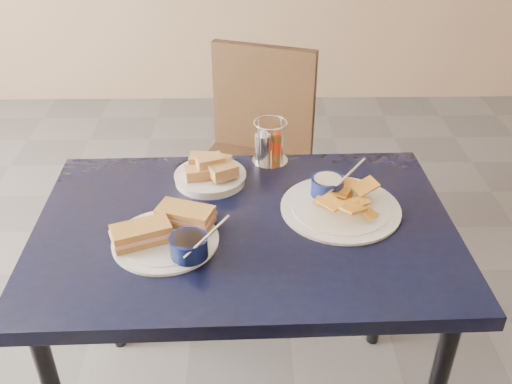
{
  "coord_description": "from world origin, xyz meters",
  "views": [
    {
      "loc": [
        0.22,
        -1.25,
        1.61
      ],
      "look_at": [
        0.24,
        -0.01,
        0.82
      ],
      "focal_mm": 40.0,
      "sensor_mm": 36.0,
      "label": 1
    }
  ],
  "objects_px": {
    "plantain_plate": "(337,201)",
    "sandwich_plate": "(169,233)",
    "dining_table": "(245,247)",
    "chair_far": "(249,145)",
    "condiment_caddy": "(269,145)",
    "bread_basket": "(210,173)"
  },
  "relations": [
    {
      "from": "sandwich_plate",
      "to": "plantain_plate",
      "type": "relative_size",
      "value": 0.94
    },
    {
      "from": "bread_basket",
      "to": "plantain_plate",
      "type": "bearing_deg",
      "value": -21.33
    },
    {
      "from": "bread_basket",
      "to": "condiment_caddy",
      "type": "bearing_deg",
      "value": 33.45
    },
    {
      "from": "plantain_plate",
      "to": "condiment_caddy",
      "type": "bearing_deg",
      "value": 125.51
    },
    {
      "from": "dining_table",
      "to": "sandwich_plate",
      "type": "xyz_separation_m",
      "value": [
        -0.18,
        -0.07,
        0.1
      ]
    },
    {
      "from": "chair_far",
      "to": "sandwich_plate",
      "type": "height_order",
      "value": "chair_far"
    },
    {
      "from": "chair_far",
      "to": "plantain_plate",
      "type": "distance_m",
      "value": 0.87
    },
    {
      "from": "sandwich_plate",
      "to": "plantain_plate",
      "type": "height_order",
      "value": "same"
    },
    {
      "from": "dining_table",
      "to": "plantain_plate",
      "type": "bearing_deg",
      "value": 16.69
    },
    {
      "from": "plantain_plate",
      "to": "condiment_caddy",
      "type": "xyz_separation_m",
      "value": [
        -0.18,
        0.25,
        0.04
      ]
    },
    {
      "from": "plantain_plate",
      "to": "bread_basket",
      "type": "relative_size",
      "value": 1.58
    },
    {
      "from": "plantain_plate",
      "to": "condiment_caddy",
      "type": "distance_m",
      "value": 0.31
    },
    {
      "from": "sandwich_plate",
      "to": "bread_basket",
      "type": "bearing_deg",
      "value": 73.23
    },
    {
      "from": "plantain_plate",
      "to": "dining_table",
      "type": "bearing_deg",
      "value": -163.31
    },
    {
      "from": "chair_far",
      "to": "bread_basket",
      "type": "height_order",
      "value": "chair_far"
    },
    {
      "from": "sandwich_plate",
      "to": "plantain_plate",
      "type": "distance_m",
      "value": 0.46
    },
    {
      "from": "sandwich_plate",
      "to": "chair_far",
      "type": "bearing_deg",
      "value": 78.11
    },
    {
      "from": "chair_far",
      "to": "condiment_caddy",
      "type": "height_order",
      "value": "chair_far"
    },
    {
      "from": "chair_far",
      "to": "sandwich_plate",
      "type": "bearing_deg",
      "value": -101.89
    },
    {
      "from": "sandwich_plate",
      "to": "bread_basket",
      "type": "distance_m",
      "value": 0.3
    },
    {
      "from": "plantain_plate",
      "to": "sandwich_plate",
      "type": "bearing_deg",
      "value": -160.97
    },
    {
      "from": "condiment_caddy",
      "to": "bread_basket",
      "type": "bearing_deg",
      "value": -146.55
    }
  ]
}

